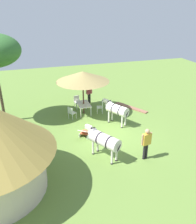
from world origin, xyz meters
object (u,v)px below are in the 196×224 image
(patio_dining_table, at_px, (84,105))
(patio_chair_west_end, at_px, (77,101))
(patio_chair_east_end, at_px, (101,106))
(guest_beside_umbrella, at_px, (89,92))
(shade_umbrella, at_px, (83,76))
(patio_chair_near_lawn, at_px, (71,112))
(striped_lounge_chair, at_px, (85,133))
(standing_watcher, at_px, (146,141))
(zebra_by_umbrella, at_px, (117,110))
(zebra_nearest_camera, at_px, (104,140))

(patio_dining_table, height_order, patio_chair_west_end, patio_chair_west_end)
(patio_chair_east_end, distance_m, patio_chair_west_end, 2.10)
(patio_chair_east_end, bearing_deg, patio_dining_table, 90.00)
(guest_beside_umbrella, bearing_deg, patio_dining_table, 43.62)
(shade_umbrella, height_order, patio_chair_near_lawn, shade_umbrella)
(patio_chair_west_end, height_order, striped_lounge_chair, patio_chair_west_end)
(patio_chair_west_end, relative_size, patio_chair_near_lawn, 1.00)
(patio_dining_table, height_order, striped_lounge_chair, patio_dining_table)
(shade_umbrella, bearing_deg, patio_chair_west_end, 9.66)
(shade_umbrella, xyz_separation_m, standing_watcher, (-6.29, -1.67, -1.73))
(patio_chair_near_lawn, bearing_deg, standing_watcher, -8.42)
(patio_chair_near_lawn, bearing_deg, zebra_by_umbrella, 25.44)
(patio_chair_west_end, relative_size, striped_lounge_chair, 0.94)
(standing_watcher, xyz_separation_m, zebra_nearest_camera, (0.75, 1.98, -0.02))
(zebra_nearest_camera, bearing_deg, patio_chair_west_end, 58.30)
(patio_chair_west_end, distance_m, patio_chair_near_lawn, 2.11)
(striped_lounge_chair, bearing_deg, guest_beside_umbrella, 110.03)
(zebra_by_umbrella, bearing_deg, patio_dining_table, 96.08)
(patio_chair_east_end, bearing_deg, striped_lounge_chair, 160.35)
(patio_chair_east_end, bearing_deg, standing_watcher, -161.66)
(patio_chair_east_end, distance_m, guest_beside_umbrella, 2.08)
(patio_chair_near_lawn, bearing_deg, zebra_nearest_camera, -25.75)
(zebra_nearest_camera, bearing_deg, patio_chair_near_lawn, 67.70)
(patio_dining_table, bearing_deg, striped_lounge_chair, 167.09)
(patio_chair_east_end, relative_size, striped_lounge_chair, 0.94)
(patio_chair_east_end, height_order, zebra_by_umbrella, zebra_by_umbrella)
(patio_chair_near_lawn, height_order, standing_watcher, standing_watcher)
(patio_chair_west_end, bearing_deg, patio_chair_east_end, 123.17)
(patio_chair_west_end, distance_m, guest_beside_umbrella, 1.26)
(patio_chair_near_lawn, distance_m, striped_lounge_chair, 2.58)
(patio_chair_east_end, bearing_deg, patio_chair_near_lawn, 114.16)
(striped_lounge_chair, xyz_separation_m, zebra_by_umbrella, (0.98, -2.40, 0.77))
(shade_umbrella, xyz_separation_m, patio_chair_east_end, (-0.30, -1.22, -2.24))
(patio_chair_west_end, bearing_deg, patio_dining_table, 90.00)
(striped_lounge_chair, xyz_separation_m, zebra_nearest_camera, (-2.28, -0.44, 0.76))
(patio_dining_table, relative_size, patio_chair_near_lawn, 1.61)
(patio_chair_east_end, height_order, standing_watcher, standing_watcher)
(shade_umbrella, height_order, standing_watcher, shade_umbrella)
(standing_watcher, distance_m, zebra_nearest_camera, 2.12)
(guest_beside_umbrella, bearing_deg, striped_lounge_chair, 52.74)
(patio_chair_near_lawn, xyz_separation_m, guest_beside_umbrella, (2.40, -1.91, 0.47))
(zebra_by_umbrella, bearing_deg, zebra_nearest_camera, -150.88)
(patio_chair_near_lawn, xyz_separation_m, striped_lounge_chair, (-2.55, -0.29, -0.27))
(patio_chair_east_end, bearing_deg, zebra_nearest_camera, 177.74)
(patio_chair_east_end, height_order, guest_beside_umbrella, guest_beside_umbrella)
(patio_dining_table, xyz_separation_m, zebra_nearest_camera, (-5.54, 0.31, 0.35))
(patio_dining_table, relative_size, patio_chair_west_end, 1.61)
(patio_chair_west_end, xyz_separation_m, zebra_by_umbrella, (-3.51, -1.86, 0.50))
(striped_lounge_chair, height_order, zebra_nearest_camera, zebra_nearest_camera)
(guest_beside_umbrella, bearing_deg, patio_chair_west_end, 3.49)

